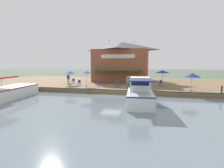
# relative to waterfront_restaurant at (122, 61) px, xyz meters

# --- Properties ---
(ground_plane) EXTENTS (220.00, 220.00, 0.00)m
(ground_plane) POSITION_rel_waterfront_restaurant_xyz_m (13.46, 0.95, -4.56)
(ground_plane) COLOR #4C5B47
(quay_deck) EXTENTS (22.00, 56.00, 0.60)m
(quay_deck) POSITION_rel_waterfront_restaurant_xyz_m (2.46, 0.95, -4.26)
(quay_deck) COLOR brown
(quay_deck) RESTS_ON ground
(quay_edge_fender) EXTENTS (0.20, 50.40, 0.10)m
(quay_edge_fender) POSITION_rel_waterfront_restaurant_xyz_m (13.36, 0.95, -3.91)
(quay_edge_fender) COLOR #2D2D33
(quay_edge_fender) RESTS_ON quay_deck
(waterfront_restaurant) EXTENTS (10.85, 10.81, 8.27)m
(waterfront_restaurant) POSITION_rel_waterfront_restaurant_xyz_m (0.00, 0.00, 0.00)
(waterfront_restaurant) COLOR brown
(waterfront_restaurant) RESTS_ON quay_deck
(patio_umbrella_mid_patio_right) EXTENTS (1.81, 1.81, 2.39)m
(patio_umbrella_mid_patio_right) POSITION_rel_waterfront_restaurant_xyz_m (10.53, -3.62, -1.80)
(patio_umbrella_mid_patio_right) COLOR #B7B7B7
(patio_umbrella_mid_patio_right) RESTS_ON quay_deck
(patio_umbrella_near_quay_edge) EXTENTS (2.10, 2.10, 2.31)m
(patio_umbrella_near_quay_edge) POSITION_rel_waterfront_restaurant_xyz_m (11.86, 11.00, -1.95)
(patio_umbrella_near_quay_edge) COLOR #B7B7B7
(patio_umbrella_near_quay_edge) RESTS_ON quay_deck
(patio_umbrella_far_corner) EXTENTS (1.96, 1.96, 2.31)m
(patio_umbrella_far_corner) POSITION_rel_waterfront_restaurant_xyz_m (9.17, -7.03, -1.92)
(patio_umbrella_far_corner) COLOR #B7B7B7
(patio_umbrella_far_corner) RESTS_ON quay_deck
(patio_umbrella_by_entrance) EXTENTS (2.13, 2.13, 2.49)m
(patio_umbrella_by_entrance) POSITION_rel_waterfront_restaurant_xyz_m (8.07, 7.63, -1.71)
(patio_umbrella_by_entrance) COLOR #B7B7B7
(patio_umbrella_by_entrance) RESTS_ON quay_deck
(cafe_chair_beside_entrance) EXTENTS (0.59, 0.59, 0.85)m
(cafe_chair_beside_entrance) POSITION_rel_waterfront_restaurant_xyz_m (10.54, -1.73, -3.49)
(cafe_chair_beside_entrance) COLOR navy
(cafe_chair_beside_entrance) RESTS_ON quay_deck
(cafe_chair_facing_river) EXTENTS (0.58, 0.58, 0.85)m
(cafe_chair_facing_river) POSITION_rel_waterfront_restaurant_xyz_m (10.59, 1.22, -3.49)
(cafe_chair_facing_river) COLOR navy
(cafe_chair_facing_river) RESTS_ON quay_deck
(cafe_chair_back_row_seat) EXTENTS (0.56, 0.56, 0.85)m
(cafe_chair_back_row_seat) POSITION_rel_waterfront_restaurant_xyz_m (7.12, 7.47, -3.49)
(cafe_chair_back_row_seat) COLOR navy
(cafe_chair_back_row_seat) RESTS_ON quay_deck
(cafe_chair_under_first_umbrella) EXTENTS (0.53, 0.53, 0.85)m
(cafe_chair_under_first_umbrella) POSITION_rel_waterfront_restaurant_xyz_m (7.18, -7.45, -3.49)
(cafe_chair_under_first_umbrella) COLOR navy
(cafe_chair_under_first_umbrella) RESTS_ON quay_deck
(cafe_chair_mid_patio) EXTENTS (0.51, 0.51, 0.85)m
(cafe_chair_mid_patio) POSITION_rel_waterfront_restaurant_xyz_m (9.57, -5.29, -3.49)
(cafe_chair_mid_patio) COLOR navy
(cafe_chair_mid_patio) RESTS_ON quay_deck
(cafe_chair_far_corner_seat) EXTENTS (0.57, 0.57, 0.85)m
(cafe_chair_far_corner_seat) POSITION_rel_waterfront_restaurant_xyz_m (11.31, 2.97, -3.49)
(cafe_chair_far_corner_seat) COLOR navy
(cafe_chair_far_corner_seat) RESTS_ON quay_deck
(person_at_quay_edge) EXTENTS (0.48, 0.48, 1.69)m
(person_at_quay_edge) POSITION_rel_waterfront_restaurant_xyz_m (7.69, -8.12, -2.91)
(person_at_quay_edge) COLOR orange
(person_at_quay_edge) RESTS_ON quay_deck
(person_mid_patio) EXTENTS (0.52, 0.52, 1.83)m
(person_mid_patio) POSITION_rel_waterfront_restaurant_xyz_m (12.07, 3.01, -2.80)
(person_mid_patio) COLOR #337547
(person_mid_patio) RESTS_ON quay_deck
(motorboat_fourth_along) EXTENTS (8.26, 3.68, 2.57)m
(motorboat_fourth_along) POSITION_rel_waterfront_restaurant_xyz_m (17.64, -10.11, -3.76)
(motorboat_fourth_along) COLOR white
(motorboat_fourth_along) RESTS_ON river_water
(motorboat_distant_upstream) EXTENTS (6.62, 3.02, 2.62)m
(motorboat_distant_upstream) POSITION_rel_waterfront_restaurant_xyz_m (17.92, 4.98, -3.53)
(motorboat_distant_upstream) COLOR white
(motorboat_distant_upstream) RESTS_ON river_water
(mooring_post) EXTENTS (0.22, 0.22, 0.91)m
(mooring_post) POSITION_rel_waterfront_restaurant_xyz_m (13.11, 13.99, -3.50)
(mooring_post) COLOR #473323
(mooring_post) RESTS_ON quay_deck
(tree_behind_restaurant) EXTENTS (5.13, 4.89, 7.76)m
(tree_behind_restaurant) POSITION_rel_waterfront_restaurant_xyz_m (-1.94, 0.27, 1.22)
(tree_behind_restaurant) COLOR brown
(tree_behind_restaurant) RESTS_ON quay_deck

